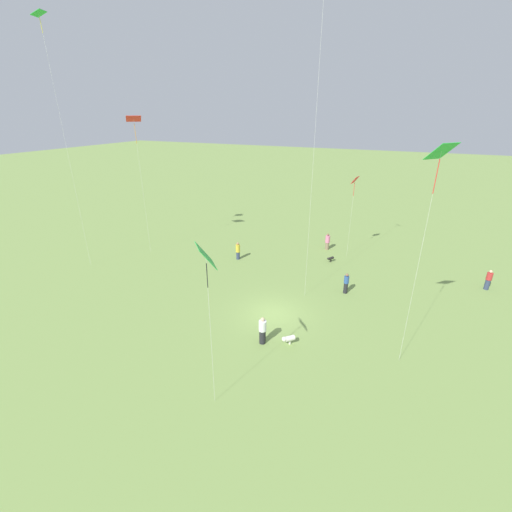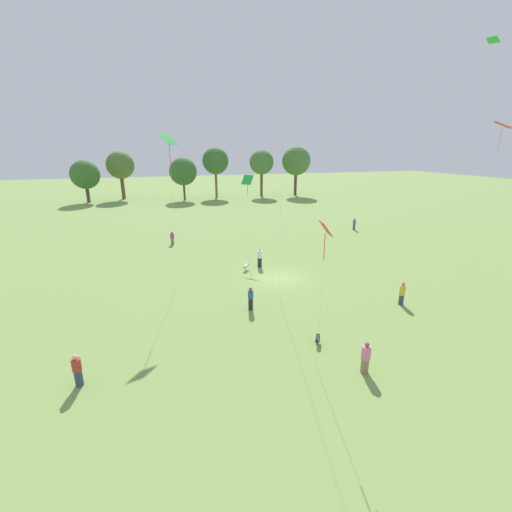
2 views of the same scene
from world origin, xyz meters
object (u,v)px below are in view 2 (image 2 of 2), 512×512
Objects in this scene: dog_0 at (318,338)px; kite_4 at (169,144)px; kite_0 at (490,57)px; kite_5 at (285,14)px; kite_1 at (502,130)px; person_3 at (251,299)px; person_4 at (77,371)px; dog_1 at (246,266)px; kite_2 at (247,181)px; person_6 at (402,294)px; person_1 at (354,224)px; kite_3 at (325,235)px; person_5 at (260,258)px; person_2 at (172,238)px; person_0 at (366,358)px.

kite_4 is at bearing 150.26° from dog_0.
kite_0 is 0.93× the size of kite_5.
kite_5 is (-17.17, 2.11, 6.61)m from kite_1.
person_4 is at bearing 41.84° from person_3.
kite_2 is at bearing 116.67° from dog_1.
kite_0 reaches higher than person_6.
person_6 is 0.08× the size of kite_5.
person_1 is 0.13× the size of kite_1.
kite_2 is 1.06× the size of kite_3.
kite_3 is at bearing -61.94° from person_5.
dog_1 is (0.59, 15.80, -6.88)m from kite_3.
person_1 is at bearing -92.42° from person_2.
person_2 is at bearing 87.33° from kite_0.
person_0 is 1.01× the size of person_6.
person_0 is at bearing 126.79° from person_3.
person_0 reaches higher than person_3.
person_6 reaches higher than person_1.
kite_1 is at bearing 50.44° from kite_2.
person_2 is at bearing -159.20° from kite_5.
kite_0 is (1.92, -15.28, 17.77)m from person_1.
kite_5 reaches higher than person_3.
person_5 is at bearing -165.45° from person_6.
kite_4 is 12.77m from dog_1.
kite_0 is at bearing -140.25° from person_4.
kite_5 is at bearing 118.33° from dog_0.
dog_1 is at bearing -15.69° from kite_2.
kite_1 reaches higher than dog_0.
kite_4 is (-24.44, 7.25, -1.05)m from kite_1.
kite_3 is 7.34m from dog_0.
dog_0 is at bearing 142.46° from kite_0.
kite_3 is at bearing -130.04° from person_1.
kite_0 is 29.22m from dog_0.
person_0 is 20.39m from kite_4.
kite_4 is at bearing -124.63° from dog_1.
kite_2 is at bearing 138.64° from kite_1.
person_1 is 28.91m from person_3.
person_4 is 23.57m from kite_5.
kite_5 reaches higher than dog_0.
kite_1 is 18.52m from kite_5.
person_3 reaches higher than dog_0.
kite_0 reaches higher than dog_1.
kite_1 is at bearing 82.79° from kite_5.
person_3 is 23.12m from kite_1.
kite_3 is at bearing 114.23° from person_3.
person_2 is 0.90× the size of person_6.
person_3 is at bearing -76.46° from person_5.
kite_4 is at bearing -131.78° from person_5.
person_4 is 2.25× the size of dog_1.
person_0 is 21.72m from kite_1.
person_6 is 20.83m from kite_4.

